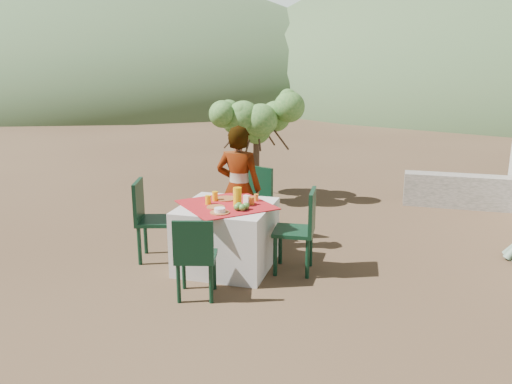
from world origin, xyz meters
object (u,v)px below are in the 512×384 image
Objects in this scene: chair_far at (253,200)px; person at (239,188)px; chair_left at (149,216)px; juice_pitcher at (237,197)px; chair_near at (195,255)px; chair_right at (301,227)px; table at (227,236)px; shrub_tree at (260,125)px.

chair_far is 0.47m from person.
chair_left is 4.58× the size of juice_pitcher.
person is at bearing -71.90° from chair_left.
chair_near is 1.33m from chair_right.
chair_near is (-0.05, -1.90, -0.07)m from chair_far.
juice_pitcher is (0.15, -0.03, 0.49)m from table.
juice_pitcher reaches higher than table.
table is 1.50× the size of chair_near.
table is at bearing 168.87° from juice_pitcher.
table is 6.06× the size of juice_pitcher.
table is at bearing -105.21° from chair_left.
person is 7.45× the size of juice_pitcher.
chair_far is 1.15× the size of chair_near.
table is 0.77× the size of shrub_tree.
person is at bearing -124.52° from chair_right.
chair_near is at bearing -149.23° from chair_left.
chair_left is 1.84m from chair_right.
chair_near is 0.88× the size of chair_left.
table is 1.34× the size of chair_right.
chair_right is (0.86, 0.09, 0.16)m from table.
person is at bearing -80.61° from chair_far.
person is 2.49m from shrub_tree.
chair_left is 1.16m from person.
table is at bearing -88.30° from chair_right.
person is at bearing 106.52° from juice_pitcher.
chair_right is at bearing -66.25° from shrub_tree.
chair_left is 0.62× the size of person.
chair_far is 1.01× the size of chair_left.
shrub_tree is (0.55, 3.05, 0.78)m from chair_left.
person is at bearing -103.66° from chair_near.
person reaches higher than chair_near.
chair_right is 1.09m from person.
juice_pitcher is (0.19, -0.65, 0.07)m from person.
chair_far is at bearing -61.01° from chair_left.
chair_right is 0.80m from juice_pitcher.
chair_right is 3.30m from shrub_tree.
juice_pitcher is at bearing -79.36° from shrub_tree.
shrub_tree reaches higher than table.
chair_right is (0.84, -0.92, -0.01)m from chair_far.
chair_far is 1.91m from chair_near.
person reaches higher than table.
juice_pitcher is at bearing 106.42° from person.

